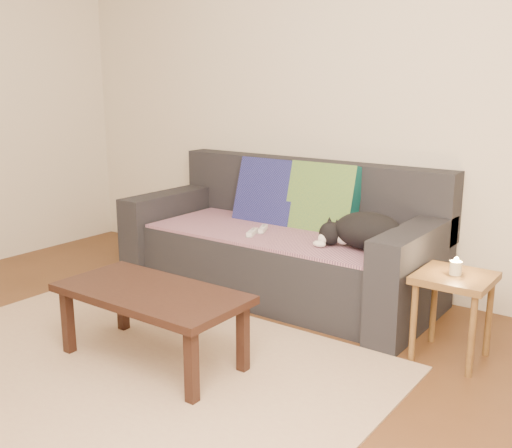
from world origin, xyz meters
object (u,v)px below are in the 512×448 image
coffee_table (151,299)px  wii_remote_a (263,229)px  wii_remote_b (252,232)px  sofa (282,247)px  cat (365,231)px  side_table (454,290)px

coffee_table → wii_remote_a: bearing=96.5°
wii_remote_a → wii_remote_b: size_ratio=1.00×
sofa → cat: sofa is taller
side_table → cat: bearing=160.1°
wii_remote_a → coffee_table: (0.13, -1.15, -0.11)m
sofa → side_table: 1.32m
cat → wii_remote_b: size_ratio=3.63×
side_table → sofa: bearing=164.7°
cat → coffee_table: size_ratio=0.55×
sofa → wii_remote_a: bearing=-114.6°
wii_remote_a → side_table: size_ratio=0.33×
sofa → wii_remote_b: sofa is taller
sofa → wii_remote_a: (-0.06, -0.14, 0.15)m
coffee_table → side_table: bearing=37.9°
coffee_table → cat: bearing=62.9°
sofa → wii_remote_a: size_ratio=14.00×
sofa → cat: 0.71m
sofa → wii_remote_b: 0.30m
side_table → wii_remote_b: bearing=176.0°
cat → wii_remote_b: cat is taller
wii_remote_a → cat: bearing=-112.6°
cat → sofa: bearing=-173.9°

